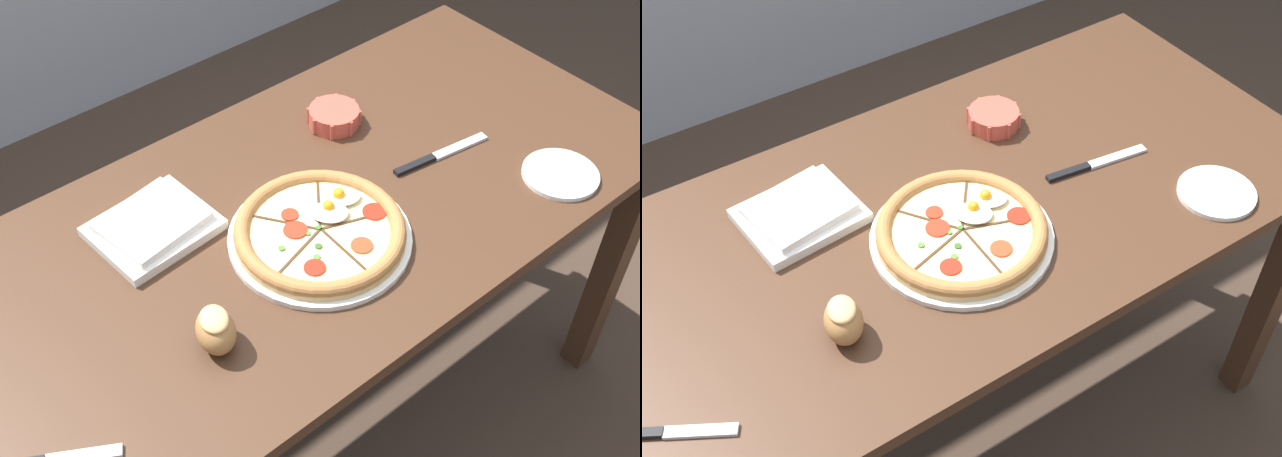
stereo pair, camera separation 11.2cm
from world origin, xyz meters
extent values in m
plane|color=#3D2D23|center=(0.00, 0.00, 0.00)|extent=(12.00, 12.00, 0.00)
cube|color=#422819|center=(0.00, 0.00, 0.76)|extent=(1.57, 0.72, 0.03)
cube|color=#422819|center=(0.74, -0.31, 0.37)|extent=(0.06, 0.06, 0.75)
cube|color=#422819|center=(0.74, 0.31, 0.37)|extent=(0.06, 0.06, 0.75)
cylinder|color=white|center=(0.00, -0.08, 0.79)|extent=(0.34, 0.34, 0.01)
cylinder|color=tan|center=(0.00, -0.08, 0.80)|extent=(0.32, 0.32, 0.01)
cylinder|color=beige|center=(0.00, -0.08, 0.81)|extent=(0.27, 0.27, 0.00)
torus|color=#A36B38|center=(0.00, -0.08, 0.81)|extent=(0.32, 0.32, 0.03)
cube|color=#472D19|center=(-0.04, -0.02, 0.81)|extent=(0.08, 0.11, 0.00)
cube|color=#472D19|center=(-0.06, -0.10, 0.81)|extent=(0.13, 0.04, 0.00)
cube|color=#472D19|center=(0.00, -0.14, 0.81)|extent=(0.01, 0.13, 0.00)
cube|color=#472D19|center=(0.06, -0.10, 0.81)|extent=(0.13, 0.05, 0.00)
cube|color=#472D19|center=(0.04, -0.02, 0.81)|extent=(0.09, 0.11, 0.00)
cylinder|color=red|center=(-0.07, -0.14, 0.81)|extent=(0.04, 0.04, 0.00)
cylinder|color=red|center=(-0.02, -0.01, 0.81)|extent=(0.03, 0.03, 0.00)
cylinder|color=red|center=(-0.04, -0.05, 0.81)|extent=(0.04, 0.04, 0.00)
cylinder|color=red|center=(0.03, -0.16, 0.81)|extent=(0.04, 0.04, 0.00)
cylinder|color=red|center=(0.11, -0.11, 0.81)|extent=(0.05, 0.05, 0.00)
ellipsoid|color=white|center=(0.04, -0.06, 0.81)|extent=(0.09, 0.09, 0.01)
sphere|color=orange|center=(0.04, -0.05, 0.82)|extent=(0.02, 0.02, 0.02)
ellipsoid|color=white|center=(0.09, -0.05, 0.81)|extent=(0.08, 0.07, 0.01)
sphere|color=orange|center=(0.08, -0.04, 0.82)|extent=(0.02, 0.02, 0.02)
cylinder|color=#2D5B1E|center=(-0.03, -0.11, 0.81)|extent=(0.01, 0.01, 0.00)
cylinder|color=#477A2D|center=(-0.02, -0.07, 0.81)|extent=(0.01, 0.01, 0.00)
cylinder|color=#477A2D|center=(-0.05, -0.13, 0.81)|extent=(0.01, 0.01, 0.00)
cylinder|color=#386B23|center=(0.00, -0.07, 0.81)|extent=(0.01, 0.01, 0.00)
cylinder|color=#477A2D|center=(-0.08, -0.07, 0.81)|extent=(0.01, 0.01, 0.00)
cylinder|color=#C64C3D|center=(0.25, 0.17, 0.80)|extent=(0.11, 0.11, 0.04)
cylinder|color=beige|center=(0.25, 0.17, 0.80)|extent=(0.09, 0.09, 0.02)
cylinder|color=#C64C3D|center=(0.30, 0.17, 0.80)|extent=(0.01, 0.01, 0.04)
cylinder|color=#C64C3D|center=(0.28, 0.21, 0.80)|extent=(0.01, 0.01, 0.04)
cylinder|color=#C64C3D|center=(0.25, 0.22, 0.80)|extent=(0.01, 0.01, 0.04)
cylinder|color=#C64C3D|center=(0.21, 0.21, 0.80)|extent=(0.01, 0.01, 0.04)
cylinder|color=#C64C3D|center=(0.19, 0.17, 0.80)|extent=(0.01, 0.01, 0.04)
cylinder|color=#C64C3D|center=(0.21, 0.13, 0.80)|extent=(0.01, 0.01, 0.04)
cylinder|color=#C64C3D|center=(0.25, 0.11, 0.80)|extent=(0.01, 0.01, 0.04)
cylinder|color=#C64C3D|center=(0.28, 0.13, 0.80)|extent=(0.01, 0.01, 0.04)
cube|color=silver|center=(-0.22, 0.14, 0.79)|extent=(0.23, 0.20, 0.02)
cube|color=silver|center=(-0.22, 0.14, 0.81)|extent=(0.20, 0.17, 0.02)
ellipsoid|color=#A3703D|center=(-0.28, -0.15, 0.82)|extent=(0.09, 0.10, 0.07)
ellipsoid|color=tan|center=(-0.28, -0.15, 0.85)|extent=(0.06, 0.07, 0.02)
cube|color=silver|center=(-0.55, -0.19, 0.78)|extent=(0.11, 0.07, 0.01)
cube|color=silver|center=(0.39, -0.06, 0.78)|extent=(0.14, 0.04, 0.01)
cube|color=black|center=(0.28, -0.04, 0.78)|extent=(0.10, 0.03, 0.01)
cylinder|color=white|center=(0.48, -0.25, 0.78)|extent=(0.15, 0.15, 0.01)
camera|label=1|loc=(-0.66, -0.86, 1.85)|focal=45.00mm
camera|label=2|loc=(-0.57, -0.93, 1.85)|focal=45.00mm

